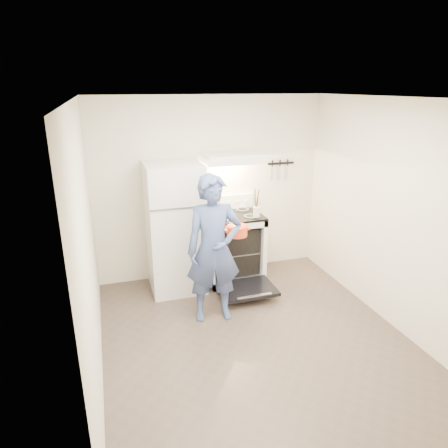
# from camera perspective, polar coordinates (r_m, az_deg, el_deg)

# --- Properties ---
(floor) EXTENTS (3.60, 3.60, 0.00)m
(floor) POSITION_cam_1_polar(r_m,az_deg,el_deg) (4.52, 4.55, -16.10)
(floor) COLOR #4B3E34
(floor) RESTS_ON ground
(back_wall) EXTENTS (3.20, 0.02, 2.50)m
(back_wall) POSITION_cam_1_polar(r_m,az_deg,el_deg) (5.57, -1.96, 5.07)
(back_wall) COLOR beige
(back_wall) RESTS_ON ground
(refrigerator) EXTENTS (0.70, 0.70, 1.70)m
(refrigerator) POSITION_cam_1_polar(r_m,az_deg,el_deg) (5.23, -7.02, -0.57)
(refrigerator) COLOR silver
(refrigerator) RESTS_ON floor
(stove_body) EXTENTS (0.76, 0.65, 0.92)m
(stove_body) POSITION_cam_1_polar(r_m,az_deg,el_deg) (5.58, 1.30, -3.43)
(stove_body) COLOR silver
(stove_body) RESTS_ON floor
(cooktop) EXTENTS (0.76, 0.65, 0.03)m
(cooktop) POSITION_cam_1_polar(r_m,az_deg,el_deg) (5.42, 1.34, 1.22)
(cooktop) COLOR black
(cooktop) RESTS_ON stove_body
(backsplash) EXTENTS (0.76, 0.07, 0.20)m
(backsplash) POSITION_cam_1_polar(r_m,az_deg,el_deg) (5.64, 0.42, 3.18)
(backsplash) COLOR silver
(backsplash) RESTS_ON cooktop
(oven_door) EXTENTS (0.70, 0.54, 0.04)m
(oven_door) POSITION_cam_1_polar(r_m,az_deg,el_deg) (5.22, 3.37, -9.22)
(oven_door) COLOR black
(oven_door) RESTS_ON floor
(oven_rack) EXTENTS (0.60, 0.52, 0.01)m
(oven_rack) POSITION_cam_1_polar(r_m,az_deg,el_deg) (5.59, 1.30, -3.62)
(oven_rack) COLOR slate
(oven_rack) RESTS_ON stove_body
(range_hood) EXTENTS (0.76, 0.50, 0.12)m
(range_hood) POSITION_cam_1_polar(r_m,az_deg,el_deg) (5.30, 1.14, 9.45)
(range_hood) COLOR silver
(range_hood) RESTS_ON back_wall
(knife_strip) EXTENTS (0.40, 0.02, 0.03)m
(knife_strip) POSITION_cam_1_polar(r_m,az_deg,el_deg) (5.85, 8.13, 8.59)
(knife_strip) COLOR black
(knife_strip) RESTS_ON back_wall
(pizza_stone) EXTENTS (0.29, 0.29, 0.02)m
(pizza_stone) POSITION_cam_1_polar(r_m,az_deg,el_deg) (5.56, 1.51, -3.60)
(pizza_stone) COLOR #937156
(pizza_stone) RESTS_ON oven_rack
(tea_kettle) EXTENTS (0.25, 0.21, 0.30)m
(tea_kettle) POSITION_cam_1_polar(r_m,az_deg,el_deg) (5.47, -2.09, 3.23)
(tea_kettle) COLOR silver
(tea_kettle) RESTS_ON cooktop
(utensil_jar) EXTENTS (0.10, 0.10, 0.13)m
(utensil_jar) POSITION_cam_1_polar(r_m,az_deg,el_deg) (5.23, 4.66, 1.75)
(utensil_jar) COLOR silver
(utensil_jar) RESTS_ON cooktop
(person) EXTENTS (0.66, 0.47, 1.72)m
(person) POSITION_cam_1_polar(r_m,az_deg,el_deg) (4.49, -1.46, -3.68)
(person) COLOR navy
(person) RESTS_ON floor
(dutch_oven) EXTENTS (0.32, 0.25, 0.22)m
(dutch_oven) POSITION_cam_1_polar(r_m,az_deg,el_deg) (4.89, 1.89, -1.00)
(dutch_oven) COLOR red
(dutch_oven) RESTS_ON person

